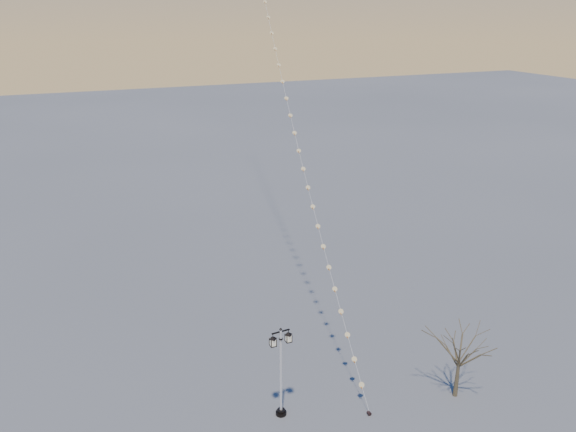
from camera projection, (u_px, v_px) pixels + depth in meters
street_lamp at (281, 368)px, 31.76m from camera, size 1.44×0.63×5.68m
bare_tree at (460, 350)px, 33.34m from camera, size 2.78×2.78×4.62m
kite_train at (277, 22)px, 47.12m from camera, size 7.93×47.09×41.93m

